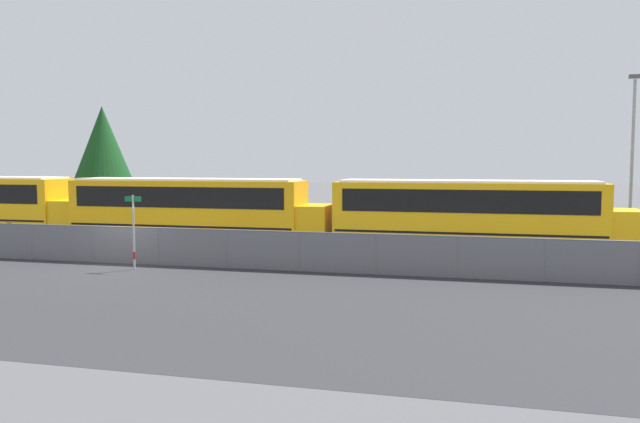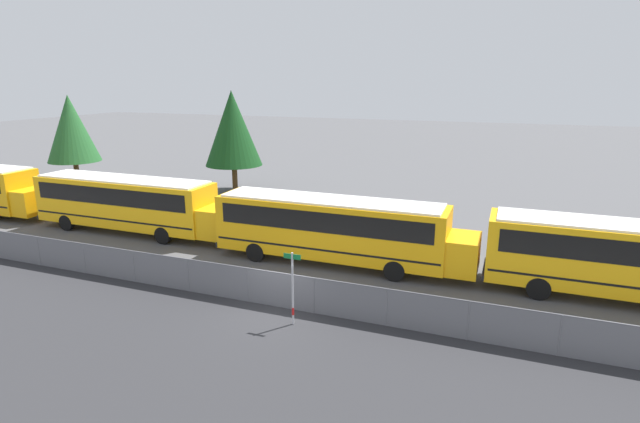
% 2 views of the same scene
% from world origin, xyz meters
% --- Properties ---
extents(ground_plane, '(200.00, 200.00, 0.00)m').
position_xyz_m(ground_plane, '(0.00, 0.00, 0.00)').
color(ground_plane, '#4C4C4F').
extents(road_strip, '(115.05, 12.00, 0.01)m').
position_xyz_m(road_strip, '(0.00, -6.00, 0.00)').
color(road_strip, '#2B2B2D').
rests_on(road_strip, ground_plane).
extents(fence, '(81.12, 0.07, 1.55)m').
position_xyz_m(fence, '(0.00, -0.00, 0.79)').
color(fence, '#9EA0A5').
rests_on(fence, ground_plane).
extents(school_bus_1, '(13.33, 2.62, 3.40)m').
position_xyz_m(school_bus_1, '(-13.25, 6.26, 2.02)').
color(school_bus_1, '#EDA80F').
rests_on(school_bus_1, ground_plane).
extents(school_bus_2, '(13.33, 2.62, 3.40)m').
position_xyz_m(school_bus_2, '(0.42, 5.63, 2.02)').
color(school_bus_2, orange).
rests_on(school_bus_2, ground_plane).
extents(street_sign, '(0.70, 0.09, 2.93)m').
position_xyz_m(street_sign, '(1.11, -1.18, 1.56)').
color(street_sign, '#B7B7BC').
rests_on(street_sign, ground_plane).
extents(tree_0, '(4.49, 4.49, 7.93)m').
position_xyz_m(tree_0, '(-28.10, 16.37, 4.99)').
color(tree_0, '#51381E').
rests_on(tree_0, ground_plane).
extents(tree_2, '(4.69, 4.69, 8.37)m').
position_xyz_m(tree_2, '(-13.10, 18.70, 5.31)').
color(tree_2, '#51381E').
rests_on(tree_2, ground_plane).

